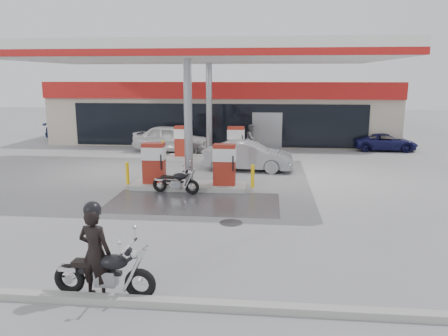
# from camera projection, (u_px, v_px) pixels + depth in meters

# --- Properties ---
(ground) EXTENTS (90.00, 90.00, 0.00)m
(ground) POSITION_uv_depth(u_px,v_px,m) (179.00, 202.00, 15.33)
(ground) COLOR gray
(ground) RESTS_ON ground
(wet_patch) EXTENTS (6.00, 3.00, 0.00)m
(wet_patch) POSITION_uv_depth(u_px,v_px,m) (193.00, 203.00, 15.28)
(wet_patch) COLOR #4C4C4F
(wet_patch) RESTS_ON ground
(drain_cover) EXTENTS (0.70, 0.70, 0.01)m
(drain_cover) POSITION_uv_depth(u_px,v_px,m) (231.00, 223.00, 13.19)
(drain_cover) COLOR #38383A
(drain_cover) RESTS_ON ground
(kerb) EXTENTS (28.00, 0.25, 0.15)m
(kerb) POSITION_uv_depth(u_px,v_px,m) (107.00, 300.00, 8.50)
(kerb) COLOR gray
(kerb) RESTS_ON ground
(store_building) EXTENTS (22.00, 8.22, 4.00)m
(store_building) POSITION_uv_depth(u_px,v_px,m) (224.00, 110.00, 30.43)
(store_building) COLOR #B5AB98
(store_building) RESTS_ON ground
(canopy) EXTENTS (16.00, 10.02, 5.51)m
(canopy) POSITION_uv_depth(u_px,v_px,m) (200.00, 55.00, 19.11)
(canopy) COLOR silver
(canopy) RESTS_ON ground
(pump_island_near) EXTENTS (5.14, 1.30, 1.78)m
(pump_island_near) POSITION_uv_depth(u_px,v_px,m) (189.00, 171.00, 17.13)
(pump_island_near) COLOR #9E9E99
(pump_island_near) RESTS_ON ground
(pump_island_far) EXTENTS (5.14, 1.30, 1.78)m
(pump_island_far) POSITION_uv_depth(u_px,v_px,m) (209.00, 147.00, 22.98)
(pump_island_far) COLOR #9E9E99
(pump_island_far) RESTS_ON ground
(main_motorcycle) EXTENTS (2.14, 0.82, 1.10)m
(main_motorcycle) POSITION_uv_depth(u_px,v_px,m) (106.00, 274.00, 8.69)
(main_motorcycle) COLOR black
(main_motorcycle) RESTS_ON ground
(biker_main) EXTENTS (0.75, 0.56, 1.86)m
(biker_main) POSITION_uv_depth(u_px,v_px,m) (95.00, 253.00, 8.63)
(biker_main) COLOR black
(biker_main) RESTS_ON ground
(parked_motorcycle) EXTENTS (1.86, 0.75, 0.96)m
(parked_motorcycle) POSITION_uv_depth(u_px,v_px,m) (176.00, 182.00, 16.45)
(parked_motorcycle) COLOR black
(parked_motorcycle) RESTS_ON ground
(sedan_white) EXTENTS (4.86, 2.64, 1.57)m
(sedan_white) POSITION_uv_depth(u_px,v_px,m) (173.00, 139.00, 25.34)
(sedan_white) COLOR silver
(sedan_white) RESTS_ON ground
(attendant) EXTENTS (0.85, 0.94, 1.58)m
(attendant) POSITION_uv_depth(u_px,v_px,m) (251.00, 138.00, 25.48)
(attendant) COLOR #57585C
(attendant) RESTS_ON ground
(hatchback_silver) EXTENTS (4.27, 1.84, 1.37)m
(hatchback_silver) POSITION_uv_depth(u_px,v_px,m) (248.00, 156.00, 20.43)
(hatchback_silver) COLOR gray
(hatchback_silver) RESTS_ON ground
(parked_car_left) EXTENTS (4.47, 2.43, 1.23)m
(parked_car_left) POSITION_uv_depth(u_px,v_px,m) (76.00, 132.00, 29.82)
(parked_car_left) COLOR #16234A
(parked_car_left) RESTS_ON ground
(parked_car_right) EXTENTS (3.68, 1.72, 1.02)m
(parked_car_right) POSITION_uv_depth(u_px,v_px,m) (385.00, 142.00, 25.93)
(parked_car_right) COLOR #17174C
(parked_car_right) RESTS_ON ground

